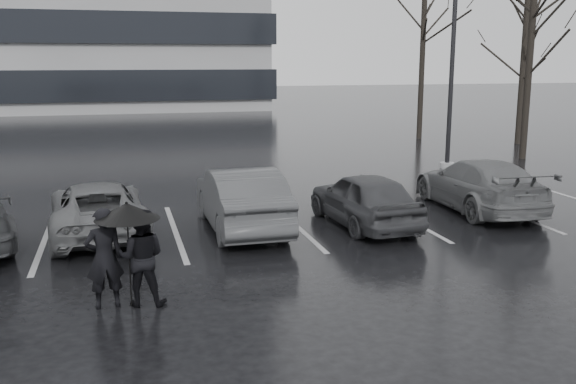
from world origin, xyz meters
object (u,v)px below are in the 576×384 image
(tree_north, at_px, (423,50))
(tree_east, at_px, (530,55))
(car_main, at_px, (364,199))
(car_east, at_px, (479,185))
(pedestrian_left, at_px, (104,258))
(tree_ne, at_px, (523,67))
(pedestrian_right, at_px, (141,257))
(car_west_b, at_px, (98,208))
(lamp_post, at_px, (453,48))
(car_west_a, at_px, (241,198))

(tree_north, bearing_deg, tree_east, -81.87)
(car_main, bearing_deg, car_east, -171.89)
(pedestrian_left, distance_m, tree_ne, 24.20)
(pedestrian_right, xyz_separation_m, tree_north, (14.09, 18.80, 3.47))
(car_west_b, bearing_deg, pedestrian_right, 96.16)
(car_west_b, height_order, car_east, car_east)
(lamp_post, distance_m, tree_east, 4.16)
(car_west_b, bearing_deg, car_east, 176.19)
(car_west_b, relative_size, pedestrian_left, 2.66)
(lamp_post, bearing_deg, pedestrian_left, -137.97)
(car_east, bearing_deg, pedestrian_left, 28.49)
(car_west_a, distance_m, car_east, 6.28)
(pedestrian_right, distance_m, tree_north, 23.75)
(pedestrian_left, height_order, tree_north, tree_north)
(pedestrian_left, relative_size, tree_east, 0.20)
(car_west_b, height_order, tree_ne, tree_ne)
(pedestrian_right, xyz_separation_m, tree_east, (15.09, 11.80, 3.22))
(lamp_post, bearing_deg, tree_north, 70.20)
(tree_ne, bearing_deg, car_west_b, -148.37)
(car_east, bearing_deg, tree_ne, -125.36)
(car_west_a, xyz_separation_m, tree_north, (11.70, 14.63, 3.53))
(car_main, distance_m, tree_ne, 17.51)
(car_west_a, relative_size, car_east, 0.95)
(car_main, relative_size, pedestrian_left, 2.34)
(pedestrian_right, bearing_deg, car_main, -130.91)
(car_west_b, xyz_separation_m, tree_east, (15.87, 7.31, 3.40))
(car_east, relative_size, tree_east, 0.57)
(car_main, height_order, pedestrian_right, pedestrian_right)
(car_east, relative_size, lamp_post, 0.50)
(pedestrian_right, bearing_deg, car_west_a, -106.26)
(car_west_a, height_order, tree_north, tree_north)
(lamp_post, height_order, tree_east, lamp_post)
(tree_ne, xyz_separation_m, tree_north, (-3.50, 3.00, 0.75))
(car_west_b, bearing_deg, car_west_a, 170.54)
(pedestrian_right, relative_size, tree_north, 0.18)
(car_east, bearing_deg, car_west_b, 2.65)
(car_west_b, distance_m, car_east, 9.45)
(car_main, bearing_deg, tree_north, -124.40)
(tree_ne, bearing_deg, tree_north, 139.40)
(car_west_b, relative_size, tree_north, 0.51)
(car_west_a, height_order, car_west_b, car_west_a)
(car_west_b, distance_m, tree_east, 17.80)
(car_west_b, bearing_deg, tree_ne, -152.01)
(car_west_a, height_order, car_east, car_west_a)
(car_east, xyz_separation_m, tree_ne, (8.92, 11.34, 2.83))
(pedestrian_right, distance_m, tree_east, 19.42)
(car_main, relative_size, tree_north, 0.44)
(car_west_a, bearing_deg, car_main, 170.70)
(pedestrian_left, xyz_separation_m, tree_ne, (18.15, 15.78, 2.69))
(car_east, height_order, pedestrian_left, pedestrian_left)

